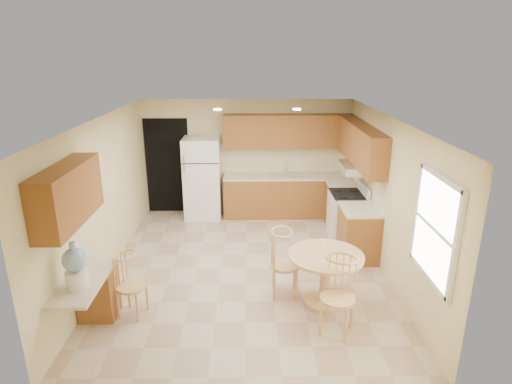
{
  "coord_description": "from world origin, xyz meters",
  "views": [
    {
      "loc": [
        0.07,
        -6.41,
        3.46
      ],
      "look_at": [
        0.17,
        0.3,
        1.25
      ],
      "focal_mm": 30.0,
      "sensor_mm": 36.0,
      "label": 1
    }
  ],
  "objects_px": {
    "refrigerator": "(203,178)",
    "stove": "(347,216)",
    "chair_table_a": "(285,260)",
    "chair_table_b": "(340,293)",
    "water_crock": "(75,267)",
    "dining_table": "(325,272)",
    "chair_desk": "(129,282)"
  },
  "relations": [
    {
      "from": "chair_table_b",
      "to": "chair_desk",
      "type": "distance_m",
      "value": 2.76
    },
    {
      "from": "dining_table",
      "to": "chair_table_b",
      "type": "bearing_deg",
      "value": -86.18
    },
    {
      "from": "refrigerator",
      "to": "stove",
      "type": "relative_size",
      "value": 1.6
    },
    {
      "from": "chair_desk",
      "to": "chair_table_a",
      "type": "bearing_deg",
      "value": 116.65
    },
    {
      "from": "water_crock",
      "to": "stove",
      "type": "bearing_deg",
      "value": 37.81
    },
    {
      "from": "stove",
      "to": "dining_table",
      "type": "xyz_separation_m",
      "value": [
        -0.8,
        -2.24,
        0.04
      ]
    },
    {
      "from": "dining_table",
      "to": "chair_table_b",
      "type": "distance_m",
      "value": 0.76
    },
    {
      "from": "chair_table_a",
      "to": "chair_desk",
      "type": "xyz_separation_m",
      "value": [
        -2.12,
        -0.46,
        -0.07
      ]
    },
    {
      "from": "stove",
      "to": "chair_table_a",
      "type": "distance_m",
      "value": 2.49
    },
    {
      "from": "chair_desk",
      "to": "dining_table",
      "type": "bearing_deg",
      "value": 110.98
    },
    {
      "from": "chair_table_b",
      "to": "chair_desk",
      "type": "xyz_separation_m",
      "value": [
        -2.72,
        0.44,
        -0.08
      ]
    },
    {
      "from": "refrigerator",
      "to": "chair_table_b",
      "type": "distance_m",
      "value": 4.72
    },
    {
      "from": "stove",
      "to": "dining_table",
      "type": "height_order",
      "value": "stove"
    },
    {
      "from": "refrigerator",
      "to": "chair_table_a",
      "type": "bearing_deg",
      "value": -65.31
    },
    {
      "from": "chair_table_b",
      "to": "water_crock",
      "type": "bearing_deg",
      "value": 27.17
    },
    {
      "from": "stove",
      "to": "chair_table_b",
      "type": "bearing_deg",
      "value": -104.14
    },
    {
      "from": "chair_table_b",
      "to": "water_crock",
      "type": "relative_size",
      "value": 1.75
    },
    {
      "from": "chair_table_b",
      "to": "stove",
      "type": "bearing_deg",
      "value": -77.95
    },
    {
      "from": "chair_desk",
      "to": "water_crock",
      "type": "xyz_separation_m",
      "value": [
        -0.45,
        -0.5,
        0.49
      ]
    },
    {
      "from": "dining_table",
      "to": "chair_table_a",
      "type": "relative_size",
      "value": 1.04
    },
    {
      "from": "refrigerator",
      "to": "stove",
      "type": "height_order",
      "value": "refrigerator"
    },
    {
      "from": "stove",
      "to": "water_crock",
      "type": "relative_size",
      "value": 1.85
    },
    {
      "from": "stove",
      "to": "water_crock",
      "type": "distance_m",
      "value": 5.0
    },
    {
      "from": "refrigerator",
      "to": "stove",
      "type": "distance_m",
      "value": 3.15
    },
    {
      "from": "chair_table_a",
      "to": "chair_desk",
      "type": "bearing_deg",
      "value": -76.78
    },
    {
      "from": "dining_table",
      "to": "chair_desk",
      "type": "relative_size",
      "value": 1.18
    },
    {
      "from": "dining_table",
      "to": "refrigerator",
      "type": "bearing_deg",
      "value": 120.88
    },
    {
      "from": "refrigerator",
      "to": "dining_table",
      "type": "distance_m",
      "value": 4.05
    },
    {
      "from": "dining_table",
      "to": "chair_table_a",
      "type": "bearing_deg",
      "value": 164.45
    },
    {
      "from": "chair_desk",
      "to": "water_crock",
      "type": "bearing_deg",
      "value": -27.75
    },
    {
      "from": "chair_table_b",
      "to": "water_crock",
      "type": "height_order",
      "value": "water_crock"
    },
    {
      "from": "chair_table_a",
      "to": "stove",
      "type": "bearing_deg",
      "value": 148.09
    }
  ]
}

